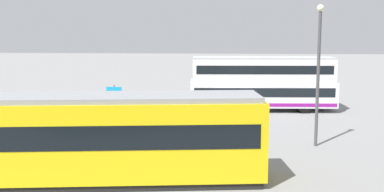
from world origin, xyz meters
name	(u,v)px	position (x,y,z in m)	size (l,w,h in m)	color
ground_plane	(233,114)	(0.00, 0.00, 0.00)	(160.00, 160.00, 0.00)	gray
double_decker_bus	(262,83)	(-2.11, -1.70, 1.98)	(10.47, 3.21, 3.87)	white
tram_yellow	(71,138)	(6.31, 15.37, 1.77)	(14.91, 4.46, 3.40)	yellow
pedestrian_near_railing	(153,109)	(4.96, 4.00, 0.97)	(0.45, 0.45, 1.68)	#33384C
pedestrian_railing	(177,118)	(3.30, 5.70, 0.73)	(6.49, 0.34, 1.08)	gray
info_sign	(114,99)	(7.05, 5.36, 1.77)	(0.94, 0.15, 2.60)	slate
street_lamp	(318,65)	(-4.10, 8.77, 4.11)	(0.36, 0.36, 7.06)	#4C4C51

